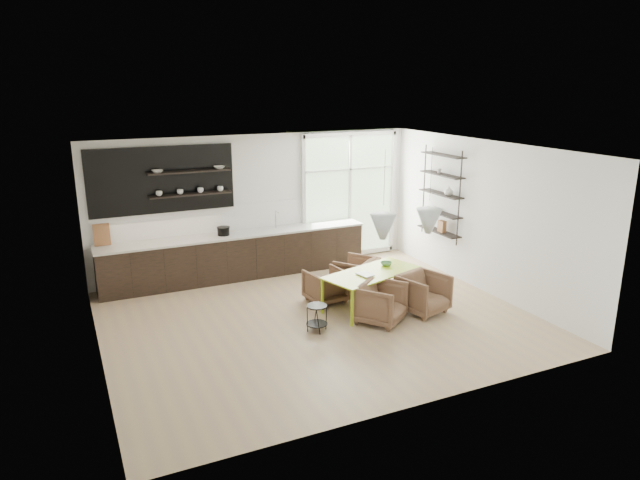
{
  "coord_description": "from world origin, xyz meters",
  "views": [
    {
      "loc": [
        -3.79,
        -8.24,
        3.95
      ],
      "look_at": [
        0.33,
        0.6,
        1.22
      ],
      "focal_mm": 32.0,
      "sensor_mm": 36.0,
      "label": 1
    }
  ],
  "objects": [
    {
      "name": "right_shelving",
      "position": [
        3.36,
        1.17,
        1.65
      ],
      "size": [
        0.26,
        1.22,
        1.9
      ],
      "color": "black",
      "rests_on": "ground"
    },
    {
      "name": "armchair_back_right",
      "position": [
        1.26,
        0.94,
        0.33
      ],
      "size": [
        1.0,
        1.0,
        0.66
      ],
      "primitive_type": "imported",
      "rotation": [
        0.0,
        0.0,
        3.76
      ],
      "color": "brown",
      "rests_on": "ground"
    },
    {
      "name": "kitchen_run",
      "position": [
        -0.69,
        2.69,
        0.6
      ],
      "size": [
        5.54,
        0.69,
        2.75
      ],
      "color": "black",
      "rests_on": "ground"
    },
    {
      "name": "wire_stool",
      "position": [
        -0.21,
        -0.44,
        0.29
      ],
      "size": [
        0.35,
        0.35,
        0.45
      ],
      "rotation": [
        0.0,
        0.0,
        -0.29
      ],
      "color": "black",
      "rests_on": "ground"
    },
    {
      "name": "armchair_front_right",
      "position": [
        1.81,
        -0.5,
        0.35
      ],
      "size": [
        0.93,
        0.94,
        0.7
      ],
      "primitive_type": "imported",
      "rotation": [
        0.0,
        0.0,
        0.29
      ],
      "color": "brown",
      "rests_on": "ground"
    },
    {
      "name": "armchair_front_left",
      "position": [
        0.91,
        -0.56,
        0.34
      ],
      "size": [
        1.04,
        1.04,
        0.69
      ],
      "primitive_type": "imported",
      "rotation": [
        0.0,
        0.0,
        0.65
      ],
      "color": "brown",
      "rests_on": "ground"
    },
    {
      "name": "room",
      "position": [
        0.58,
        1.1,
        1.46
      ],
      "size": [
        7.02,
        6.01,
        2.91
      ],
      "color": "tan",
      "rests_on": "ground"
    },
    {
      "name": "dining_table",
      "position": [
        1.11,
        0.09,
        0.62
      ],
      "size": [
        1.97,
        1.31,
        0.66
      ],
      "rotation": [
        0.0,
        0.0,
        0.3
      ],
      "color": "#A7C81D",
      "rests_on": "ground"
    },
    {
      "name": "table_book",
      "position": [
        0.81,
        -0.04,
        0.68
      ],
      "size": [
        0.27,
        0.33,
        0.03
      ],
      "primitive_type": "imported",
      "rotation": [
        0.0,
        0.0,
        0.2
      ],
      "color": "white",
      "rests_on": "dining_table"
    },
    {
      "name": "armchair_back_left",
      "position": [
        0.47,
        0.68,
        0.31
      ],
      "size": [
        0.74,
        0.75,
        0.61
      ],
      "primitive_type": "imported",
      "rotation": [
        0.0,
        0.0,
        3.27
      ],
      "color": "brown",
      "rests_on": "ground"
    },
    {
      "name": "table_bowl",
      "position": [
        1.54,
        0.31,
        0.69
      ],
      "size": [
        0.21,
        0.21,
        0.06
      ],
      "primitive_type": "imported",
      "rotation": [
        0.0,
        0.0,
        -0.01
      ],
      "color": "#548D54",
      "rests_on": "dining_table"
    }
  ]
}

